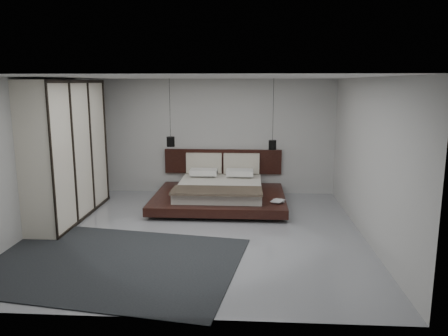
# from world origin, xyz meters

# --- Properties ---
(floor) EXTENTS (6.00, 6.00, 0.00)m
(floor) POSITION_xyz_m (0.00, 0.00, 0.00)
(floor) COLOR gray
(floor) RESTS_ON ground
(ceiling) EXTENTS (6.00, 6.00, 0.00)m
(ceiling) POSITION_xyz_m (0.00, 0.00, 2.80)
(ceiling) COLOR white
(ceiling) RESTS_ON wall_back
(wall_back) EXTENTS (6.00, 0.00, 6.00)m
(wall_back) POSITION_xyz_m (0.00, 3.00, 1.40)
(wall_back) COLOR #B4B4B1
(wall_back) RESTS_ON floor
(wall_front) EXTENTS (6.00, 0.00, 6.00)m
(wall_front) POSITION_xyz_m (0.00, -3.00, 1.40)
(wall_front) COLOR #B4B4B1
(wall_front) RESTS_ON floor
(wall_left) EXTENTS (0.00, 6.00, 6.00)m
(wall_left) POSITION_xyz_m (-3.00, 0.00, 1.40)
(wall_left) COLOR #B4B4B1
(wall_left) RESTS_ON floor
(wall_right) EXTENTS (0.00, 6.00, 6.00)m
(wall_right) POSITION_xyz_m (3.00, 0.00, 1.40)
(wall_right) COLOR #B4B4B1
(wall_right) RESTS_ON floor
(lattice_screen) EXTENTS (0.05, 0.90, 2.60)m
(lattice_screen) POSITION_xyz_m (-2.95, 2.45, 1.30)
(lattice_screen) COLOR black
(lattice_screen) RESTS_ON floor
(bed) EXTENTS (2.87, 2.43, 1.09)m
(bed) POSITION_xyz_m (0.28, 1.90, 0.29)
(bed) COLOR black
(bed) RESTS_ON floor
(book_lower) EXTENTS (0.23, 0.29, 0.02)m
(book_lower) POSITION_xyz_m (1.46, 1.24, 0.28)
(book_lower) COLOR #99724C
(book_lower) RESTS_ON bed
(book_upper) EXTENTS (0.33, 0.36, 0.02)m
(book_upper) POSITION_xyz_m (1.44, 1.21, 0.30)
(book_upper) COLOR #99724C
(book_upper) RESTS_ON book_lower
(pendant_left) EXTENTS (0.19, 0.19, 1.56)m
(pendant_left) POSITION_xyz_m (-0.90, 2.37, 1.36)
(pendant_left) COLOR black
(pendant_left) RESTS_ON ceiling
(pendant_right) EXTENTS (0.18, 0.18, 1.61)m
(pendant_right) POSITION_xyz_m (1.46, 2.37, 1.31)
(pendant_right) COLOR black
(pendant_right) RESTS_ON ceiling
(wardrobe) EXTENTS (0.66, 2.81, 2.76)m
(wardrobe) POSITION_xyz_m (-2.70, 0.78, 1.38)
(wardrobe) COLOR silver
(wardrobe) RESTS_ON floor
(rug) EXTENTS (4.33, 3.39, 0.02)m
(rug) POSITION_xyz_m (-1.20, -1.47, 0.01)
(rug) COLOR black
(rug) RESTS_ON floor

